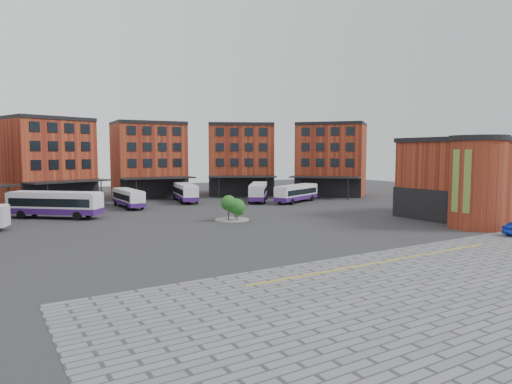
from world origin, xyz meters
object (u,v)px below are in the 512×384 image
tree_island (234,207)px  bus_b (55,204)px  bus_f (297,193)px  bus_c (128,198)px  bus_e (258,192)px  bus_d (185,192)px

tree_island → bus_b: 23.88m
tree_island → bus_f: tree_island is taller
bus_c → bus_b: bearing=-151.1°
bus_e → bus_f: bearing=-9.4°
tree_island → bus_b: bus_b is taller
bus_c → bus_f: (27.16, -7.63, 0.10)m
bus_b → bus_c: 13.22m
bus_c → bus_d: bearing=16.4°
tree_island → bus_b: bearing=143.3°
bus_f → bus_d: bearing=-147.4°
tree_island → bus_c: tree_island is taller
bus_e → bus_b: bearing=-138.4°
bus_c → bus_e: size_ratio=0.95×
bus_d → bus_e: size_ratio=1.08×
tree_island → bus_e: size_ratio=0.41×
bus_c → bus_f: size_ratio=0.93×
tree_island → bus_f: 23.51m
bus_b → bus_f: bus_b is taller
bus_c → bus_e: bus_e is taller
bus_e → tree_island: bearing=-93.9°
bus_b → bus_f: size_ratio=1.04×
bus_d → bus_f: bearing=-21.6°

